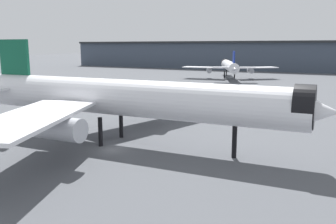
# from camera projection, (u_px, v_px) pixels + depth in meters

# --- Properties ---
(ground) EXTENTS (900.00, 900.00, 0.00)m
(ground) POSITION_uv_depth(u_px,v_px,m) (113.00, 149.00, 49.40)
(ground) COLOR #4C4F54
(airliner_near_gate) EXTENTS (56.85, 51.63, 15.15)m
(airliner_near_gate) POSITION_uv_depth(u_px,v_px,m) (123.00, 98.00, 51.31)
(airliner_near_gate) COLOR white
(airliner_near_gate) RESTS_ON ground
(airliner_far_taxiway) EXTENTS (37.82, 41.98, 12.07)m
(airliner_far_taxiway) POSITION_uv_depth(u_px,v_px,m) (229.00, 66.00, 156.17)
(airliner_far_taxiway) COLOR white
(airliner_far_taxiway) RESTS_ON ground
(terminal_building) EXTENTS (249.90, 41.10, 28.56)m
(terminal_building) POSITION_uv_depth(u_px,v_px,m) (261.00, 55.00, 208.62)
(terminal_building) COLOR #3D4756
(terminal_building) RESTS_ON ground
(service_truck_front) EXTENTS (5.78, 5.14, 3.00)m
(service_truck_front) POSITION_uv_depth(u_px,v_px,m) (45.00, 103.00, 78.74)
(service_truck_front) COLOR black
(service_truck_front) RESTS_ON ground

